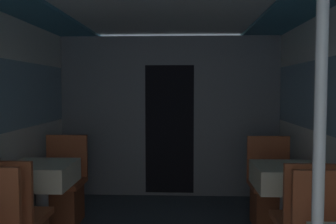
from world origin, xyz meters
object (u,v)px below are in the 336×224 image
Objects in this scene: chair_left_far_1 at (62,196)px; support_pole_right_0 at (319,175)px; dining_table_left_1 at (41,179)px; dining_table_right_1 at (287,182)px; chair_right_far_1 at (271,199)px.

chair_left_far_1 is 3.03m from support_pole_right_0.
support_pole_right_0 is at bearing -42.05° from dining_table_left_1.
dining_table_right_1 is at bearing 165.68° from chair_left_far_1.
dining_table_left_1 is at bearing 180.00° from dining_table_right_1.
support_pole_right_0 is (1.88, -1.69, 0.45)m from dining_table_left_1.
chair_right_far_1 is (0.00, 0.56, -0.32)m from dining_table_right_1.
dining_table_right_1 is at bearing 0.00° from dining_table_left_1.
dining_table_left_1 is 2.30m from chair_right_far_1.
chair_left_far_1 is 2.21m from chair_right_far_1.
chair_left_far_1 is (0.00, 0.56, -0.32)m from dining_table_left_1.
chair_left_far_1 is 0.43× the size of support_pole_right_0.
dining_table_right_1 is (2.21, -0.56, 0.32)m from chair_left_far_1.
chair_right_far_1 reaches higher than dining_table_right_1.
support_pole_right_0 is 2.41m from chair_right_far_1.
chair_left_far_1 is 1.22× the size of dining_table_right_1.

